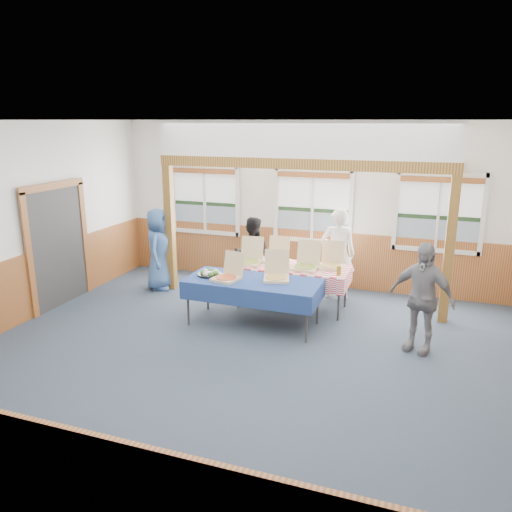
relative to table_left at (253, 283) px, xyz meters
The scene contains 29 objects.
floor 1.38m from the table_left, 70.93° to the right, with size 8.00×8.00×0.00m, color #273040.
ceiling 2.76m from the table_left, 70.93° to the right, with size 8.00×8.00×0.00m, color white.
wall_back 2.57m from the table_left, 80.78° to the left, with size 8.00×8.00×0.00m, color silver.
wall_front 4.72m from the table_left, 85.22° to the right, with size 8.00×8.00×0.00m, color silver.
wall_left 3.89m from the table_left, 162.81° to the right, with size 8.00×8.00×0.00m, color silver.
wainscot_back 2.39m from the table_left, 80.69° to the left, with size 7.98×0.05×1.10m, color brown.
wainscot_front 4.61m from the table_left, 85.19° to the right, with size 7.98×0.05×1.10m, color brown.
wainscot_left 3.76m from the table_left, 162.69° to the right, with size 0.05×6.98×1.10m, color brown.
cased_opening 3.60m from the table_left, behind, with size 0.06×1.30×2.10m, color #2E2E2E.
window_left 3.17m from the table_left, 129.28° to the left, with size 1.56×0.10×1.46m.
window_mid 2.56m from the table_left, 80.62° to the left, with size 1.56×0.10×1.46m.
window_right 3.69m from the table_left, 41.04° to the left, with size 1.56×0.10×1.46m.
post_left 2.47m from the table_left, 150.78° to the left, with size 0.15×0.15×2.40m, color brown.
post_right 3.16m from the table_left, 22.27° to the left, with size 0.15×0.15×2.40m, color brown.
cross_beam 2.17m from the table_left, 71.89° to the left, with size 5.15×0.18×0.18m, color brown.
table_left is the anchor object (origin of this frame).
table_right 1.03m from the table_left, 68.46° to the left, with size 2.12×1.58×0.76m.
pizza_box_a 0.42m from the table_left, 164.39° to the right, with size 0.47×0.54×0.41m.
pizza_box_b 0.39m from the table_left, 25.46° to the left, with size 0.51×0.57×0.43m.
pizza_box_c 0.95m from the table_left, 113.63° to the left, with size 0.45×0.53×0.44m.
pizza_box_d 1.16m from the table_left, 88.66° to the left, with size 0.39×0.48×0.42m.
pizza_box_e 1.09m from the table_left, 54.45° to the left, with size 0.43×0.52×0.45m.
pizza_box_f 1.51m from the table_left, 47.00° to the left, with size 0.41×0.50×0.42m.
veggie_tray 0.75m from the table_left, behind, with size 0.40×0.40×0.09m.
drink_glass 1.42m from the table_left, 29.94° to the left, with size 0.07×0.07×0.15m, color olive.
woman_white 1.98m from the table_left, 58.61° to the left, with size 0.62×0.41×1.70m, color white.
woman_black 1.66m from the table_left, 110.63° to the left, with size 0.71×0.55×1.45m, color black.
man_blue 2.59m from the table_left, 154.71° to the left, with size 0.78×0.50×1.59m, color #3C6096.
person_grey 2.54m from the table_left, ahead, with size 0.93×0.39×1.60m, color slate.
Camera 1 is at (2.17, -5.93, 3.20)m, focal length 35.00 mm.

